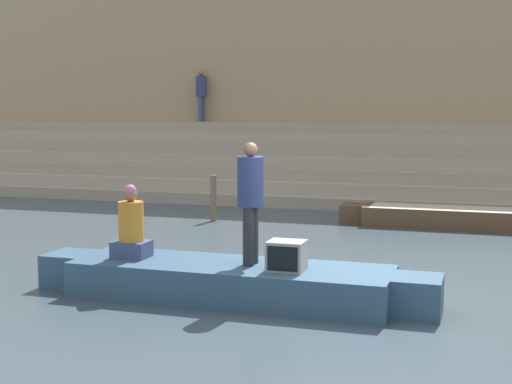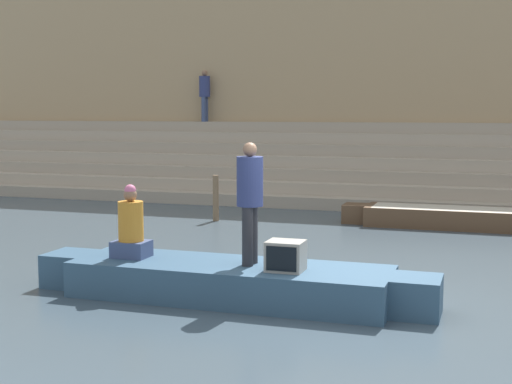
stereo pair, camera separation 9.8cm
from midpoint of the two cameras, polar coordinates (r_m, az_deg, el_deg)
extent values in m
plane|color=#3D4C56|center=(10.20, 6.75, -8.73)|extent=(120.00, 120.00, 0.00)
cube|color=tan|center=(20.83, 12.61, -0.58)|extent=(36.00, 3.85, 0.33)
cube|color=#B2A28D|center=(21.07, 12.70, 0.40)|extent=(36.00, 3.30, 0.33)
cube|color=tan|center=(21.31, 12.79, 1.36)|extent=(36.00, 2.75, 0.33)
cube|color=#B2A28D|center=(21.55, 12.88, 2.30)|extent=(36.00, 2.20, 0.33)
cube|color=tan|center=(21.81, 12.96, 3.22)|extent=(36.00, 1.65, 0.33)
cube|color=#B2A28D|center=(22.07, 13.05, 4.12)|extent=(36.00, 1.10, 0.33)
cube|color=tan|center=(22.33, 13.13, 5.00)|extent=(36.00, 0.55, 0.33)
cube|color=tan|center=(23.25, 13.45, 10.20)|extent=(34.20, 1.20, 8.50)
cube|color=brown|center=(22.70, 13.06, 0.32)|extent=(34.20, 0.12, 0.60)
cube|color=#33516B|center=(10.24, -2.36, -7.16)|extent=(4.59, 1.35, 0.51)
cube|color=#993328|center=(10.19, -2.36, -5.90)|extent=(4.22, 1.25, 0.05)
cube|color=#33516B|center=(9.68, 12.50, -8.12)|extent=(0.64, 0.74, 0.51)
cube|color=#33516B|center=(11.39, -14.87, -5.97)|extent=(0.64, 0.74, 0.51)
cylinder|color=olive|center=(11.16, -4.31, -5.22)|extent=(2.35, 0.04, 0.04)
cylinder|color=#28282D|center=(10.16, -0.52, -3.39)|extent=(0.16, 0.16, 0.83)
cylinder|color=#28282D|center=(9.97, -0.90, -3.58)|extent=(0.16, 0.16, 0.83)
cylinder|color=navy|center=(9.96, -0.71, 0.85)|extent=(0.37, 0.37, 0.70)
sphere|color=#8C664C|center=(9.93, -0.72, 3.42)|extent=(0.20, 0.20, 0.20)
cube|color=#3D4C75|center=(10.77, -10.18, -4.52)|extent=(0.52, 0.41, 0.24)
cylinder|color=orange|center=(10.70, -10.23, -2.33)|extent=(0.37, 0.37, 0.59)
sphere|color=#8C664C|center=(10.65, -10.27, -0.23)|extent=(0.20, 0.20, 0.20)
sphere|color=pink|center=(10.64, -10.28, 0.14)|extent=(0.17, 0.17, 0.17)
cube|color=#9E998E|center=(9.72, 2.18, -5.12)|extent=(0.50, 0.42, 0.41)
cube|color=black|center=(9.52, 1.83, -5.37)|extent=(0.42, 0.02, 0.33)
cube|color=brown|center=(17.08, 15.28, -1.98)|extent=(4.05, 1.19, 0.45)
cube|color=beige|center=(17.05, 15.30, -1.31)|extent=(3.73, 1.09, 0.05)
cube|color=brown|center=(17.33, 7.63, -1.69)|extent=(0.57, 0.65, 0.45)
cylinder|color=brown|center=(17.39, -3.58, -0.49)|extent=(0.15, 0.15, 1.12)
cylinder|color=#3D4C75|center=(24.15, -4.42, 6.62)|extent=(0.15, 0.15, 0.82)
cylinder|color=#3D4C75|center=(23.97, -4.60, 6.62)|extent=(0.15, 0.15, 0.82)
cylinder|color=navy|center=(24.07, -4.53, 8.42)|extent=(0.36, 0.36, 0.69)
sphere|color=#8C664C|center=(24.09, -4.54, 9.47)|extent=(0.20, 0.20, 0.20)
camera|label=1|loc=(0.05, -90.25, -0.03)|focal=50.00mm
camera|label=2|loc=(0.05, 89.75, 0.03)|focal=50.00mm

